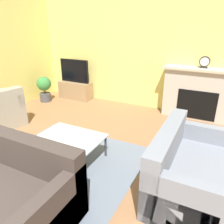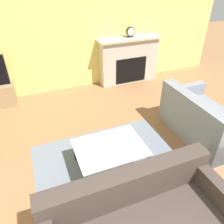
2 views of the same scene
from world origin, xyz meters
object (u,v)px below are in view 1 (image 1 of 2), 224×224
Objects in this scene: mantel_clock at (205,62)px; coffee_table at (69,139)px; couch_loveseat at (190,172)px; potted_plant at (44,87)px; tv at (74,71)px.

coffee_table is at bearing -120.68° from mantel_clock.
potted_plant is at bearing 65.70° from couch_loveseat.
tv is 3.29m from mantel_clock.
couch_loveseat is 2.14× the size of potted_plant.
mantel_clock is at bearing 10.10° from potted_plant.
coffee_table is at bearing 93.24° from couch_loveseat.
mantel_clock is (3.86, 0.69, 0.86)m from potted_plant.
coffee_table is (1.70, -2.52, -0.43)m from tv.
mantel_clock reaches higher than couch_loveseat.
tv is 3.58× the size of mantel_clock.
coffee_table is 4.06× the size of mantel_clock.
couch_loveseat is 6.00× the size of mantel_clock.
coffee_table is 3.18m from mantel_clock.
tv is 4.25m from couch_loveseat.
potted_plant is (-0.60, -0.58, -0.40)m from tv.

